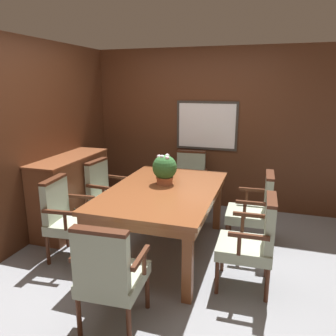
% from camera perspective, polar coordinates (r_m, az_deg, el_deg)
% --- Properties ---
extents(ground_plane, '(14.00, 14.00, 0.00)m').
position_cam_1_polar(ground_plane, '(3.82, -2.35, -15.68)').
color(ground_plane, gray).
extents(wall_back, '(7.20, 0.08, 2.45)m').
position_cam_1_polar(wall_back, '(5.21, 4.80, 6.80)').
color(wall_back, '#4C2816').
rests_on(wall_back, ground_plane).
extents(wall_left, '(0.06, 7.20, 2.45)m').
position_cam_1_polar(wall_left, '(4.21, -23.97, 3.77)').
color(wall_left, '#4C2816').
rests_on(wall_left, ground_plane).
extents(dining_table, '(1.18, 1.84, 0.77)m').
position_cam_1_polar(dining_table, '(3.71, -0.70, -4.94)').
color(dining_table, brown).
rests_on(dining_table, ground_plane).
extents(chair_right_far, '(0.52, 0.53, 0.92)m').
position_cam_1_polar(chair_right_far, '(4.02, 14.97, -6.73)').
color(chair_right_far, '#472314').
rests_on(chair_right_far, ground_plane).
extents(chair_head_far, '(0.55, 0.54, 0.92)m').
position_cam_1_polar(chair_head_far, '(5.00, 3.71, -2.07)').
color(chair_head_far, '#472314').
rests_on(chair_head_far, ground_plane).
extents(chair_left_far, '(0.54, 0.55, 0.92)m').
position_cam_1_polar(chair_left_far, '(4.53, -10.69, -4.09)').
color(chair_left_far, '#472314').
rests_on(chair_left_far, ground_plane).
extents(chair_right_near, '(0.52, 0.53, 0.92)m').
position_cam_1_polar(chair_right_near, '(3.25, 14.60, -11.97)').
color(chair_right_near, '#472314').
rests_on(chair_right_near, ground_plane).
extents(chair_left_near, '(0.55, 0.55, 0.92)m').
position_cam_1_polar(chair_left_near, '(3.83, -17.09, -7.98)').
color(chair_left_near, '#472314').
rests_on(chair_left_near, ground_plane).
extents(chair_head_near, '(0.54, 0.54, 0.92)m').
position_cam_1_polar(chair_head_near, '(2.70, -10.14, -17.51)').
color(chair_head_near, '#472314').
rests_on(chair_head_near, ground_plane).
extents(potted_plant, '(0.29, 0.29, 0.35)m').
position_cam_1_polar(potted_plant, '(3.81, -0.60, -0.12)').
color(potted_plant, '#B2603D').
rests_on(potted_plant, dining_table).
extents(sideboard_cabinet, '(0.47, 1.30, 0.98)m').
position_cam_1_polar(sideboard_cabinet, '(4.63, -16.44, -4.06)').
color(sideboard_cabinet, brown).
rests_on(sideboard_cabinet, ground_plane).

